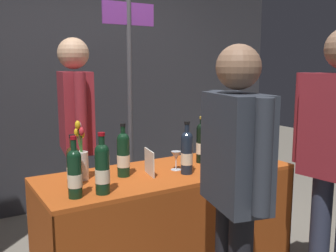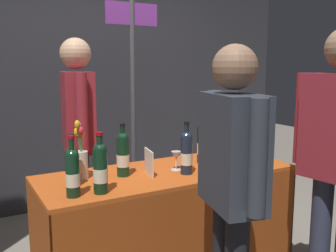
# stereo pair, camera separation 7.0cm
# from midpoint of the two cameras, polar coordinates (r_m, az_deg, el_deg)

# --- Properties ---
(back_partition) EXTENTS (5.09, 0.12, 2.54)m
(back_partition) POSITION_cam_midpoint_polar(r_m,az_deg,el_deg) (4.12, -13.88, 5.91)
(back_partition) COLOR #2D2D33
(back_partition) RESTS_ON ground_plane
(tasting_table) EXTENTS (1.69, 0.65, 0.79)m
(tasting_table) POSITION_cam_midpoint_polar(r_m,az_deg,el_deg) (2.60, -0.79, -12.14)
(tasting_table) COLOR #B74C19
(tasting_table) RESTS_ON ground_plane
(featured_wine_bottle) EXTENTS (0.07, 0.07, 0.31)m
(featured_wine_bottle) POSITION_cam_midpoint_polar(r_m,az_deg,el_deg) (2.83, 10.95, -2.40)
(featured_wine_bottle) COLOR #192333
(featured_wine_bottle) RESTS_ON tasting_table
(display_bottle_0) EXTENTS (0.08, 0.08, 0.33)m
(display_bottle_0) POSITION_cam_midpoint_polar(r_m,az_deg,el_deg) (2.71, 4.33, -2.49)
(display_bottle_0) COLOR black
(display_bottle_0) RESTS_ON tasting_table
(display_bottle_1) EXTENTS (0.08, 0.08, 0.34)m
(display_bottle_1) POSITION_cam_midpoint_polar(r_m,az_deg,el_deg) (2.08, -10.83, -6.20)
(display_bottle_1) COLOR black
(display_bottle_1) RESTS_ON tasting_table
(display_bottle_2) EXTENTS (0.08, 0.08, 0.34)m
(display_bottle_2) POSITION_cam_midpoint_polar(r_m,az_deg,el_deg) (2.42, 2.02, -3.92)
(display_bottle_2) COLOR #192333
(display_bottle_2) RESTS_ON tasting_table
(display_bottle_3) EXTENTS (0.07, 0.07, 0.31)m
(display_bottle_3) POSITION_cam_midpoint_polar(r_m,az_deg,el_deg) (2.23, -14.97, -5.81)
(display_bottle_3) COLOR #38230F
(display_bottle_3) RESTS_ON tasting_table
(display_bottle_4) EXTENTS (0.08, 0.08, 0.34)m
(display_bottle_4) POSITION_cam_midpoint_polar(r_m,az_deg,el_deg) (2.38, -7.58, -4.20)
(display_bottle_4) COLOR black
(display_bottle_4) RESTS_ON tasting_table
(display_bottle_5) EXTENTS (0.08, 0.08, 0.33)m
(display_bottle_5) POSITION_cam_midpoint_polar(r_m,az_deg,el_deg) (2.06, -14.85, -6.81)
(display_bottle_5) COLOR black
(display_bottle_5) RESTS_ON tasting_table
(wine_glass_near_vendor) EXTENTS (0.07, 0.07, 0.13)m
(wine_glass_near_vendor) POSITION_cam_midpoint_polar(r_m,az_deg,el_deg) (2.52, 0.41, -4.64)
(wine_glass_near_vendor) COLOR silver
(wine_glass_near_vendor) RESTS_ON tasting_table
(flower_vase) EXTENTS (0.09, 0.09, 0.37)m
(flower_vase) POSITION_cam_midpoint_polar(r_m,az_deg,el_deg) (2.37, -13.82, -4.89)
(flower_vase) COLOR silver
(flower_vase) RESTS_ON tasting_table
(brochure_stand) EXTENTS (0.04, 0.18, 0.16)m
(brochure_stand) POSITION_cam_midpoint_polar(r_m,az_deg,el_deg) (2.41, -3.66, -5.50)
(brochure_stand) COLOR silver
(brochure_stand) RESTS_ON tasting_table
(vendor_presenter) EXTENTS (0.28, 0.61, 1.68)m
(vendor_presenter) POSITION_cam_midpoint_polar(r_m,az_deg,el_deg) (2.96, -14.35, -0.17)
(vendor_presenter) COLOR black
(vendor_presenter) RESTS_ON ground_plane
(taster_foreground_right) EXTENTS (0.30, 0.56, 1.58)m
(taster_foreground_right) POSITION_cam_midpoint_polar(r_m,az_deg,el_deg) (1.91, 9.07, -7.41)
(taster_foreground_right) COLOR black
(taster_foreground_right) RESTS_ON ground_plane
(booth_signpost) EXTENTS (0.48, 0.04, 2.04)m
(booth_signpost) POSITION_cam_midpoint_polar(r_m,az_deg,el_deg) (3.37, -6.37, 5.35)
(booth_signpost) COLOR #47474C
(booth_signpost) RESTS_ON ground_plane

